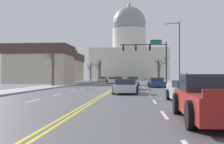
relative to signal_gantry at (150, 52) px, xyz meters
The scene contains 26 objects.
ground 14.17m from the signal_gantry, 111.82° to the right, with size 20.00×180.00×0.20m.
signal_gantry is the anchor object (origin of this frame).
street_lamp_right 10.38m from the signal_gantry, 72.54° to the right, with size 1.97×0.24×8.39m.
capitol_building 66.89m from the signal_gantry, 94.18° to the left, with size 30.07×20.86×32.08m.
sedan_near_00 6.61m from the signal_gantry, 129.27° to the right, with size 2.05×4.55×1.33m.
sedan_near_01 11.89m from the signal_gantry, 88.60° to the right, with size 2.13×4.32×1.22m.
sedan_near_02 17.78m from the signal_gantry, 100.69° to the right, with size 2.13×4.23×1.11m.
sedan_near_03 24.44m from the signal_gantry, 97.70° to the right, with size 2.10×4.54×1.20m.
sedan_near_04 31.48m from the signal_gantry, 89.07° to the right, with size 2.15×4.34×1.20m.
pickup_truck_near_05 37.74m from the signal_gantry, 89.86° to the right, with size 2.32×5.28×1.51m.
sedan_oncoming_00 10.33m from the signal_gantry, 137.33° to the left, with size 2.10×4.51×1.23m.
sedan_oncoming_01 21.52m from the signal_gantry, 118.97° to the left, with size 2.10×4.41×1.23m.
sedan_oncoming_02 28.59m from the signal_gantry, 103.98° to the left, with size 2.12×4.23×1.23m.
flank_building_00 38.75m from the signal_gantry, 127.89° to the left, with size 12.64×7.62×7.50m.
flank_building_01 20.84m from the signal_gantry, 168.49° to the left, with size 11.76×8.32×7.19m.
flank_building_02 27.80m from the signal_gantry, 147.16° to the left, with size 14.26×6.39×7.44m.
bare_tree_00 12.76m from the signal_gantry, 71.37° to the left, with size 2.40×2.24×5.74m.
bare_tree_01 38.82m from the signal_gantry, 109.55° to the left, with size 1.71×1.15×6.62m.
bare_tree_02 30.43m from the signal_gantry, 82.39° to the left, with size 1.78×1.80×5.71m.
bare_tree_03 17.20m from the signal_gantry, 143.31° to the right, with size 1.57×2.04×5.13m.
bare_tree_04 26.04m from the signal_gantry, 81.61° to the left, with size 2.04×2.11×4.58m.
bare_tree_05 23.12m from the signal_gantry, 124.80° to the left, with size 2.02×1.39×4.85m.
bare_tree_06 21.20m from the signal_gantry, 81.63° to the left, with size 2.09×2.68×5.73m.
bare_tree_07 34.95m from the signal_gantry, 111.68° to the left, with size 1.98×2.22×5.93m.
pedestrian_00 10.99m from the signal_gantry, 69.09° to the right, with size 0.35×0.34×1.71m.
pedestrian_01 16.56m from the signal_gantry, 78.49° to the right, with size 0.35×0.34×1.69m.
Camera 1 is at (2.43, -34.62, 1.46)m, focal length 44.47 mm.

